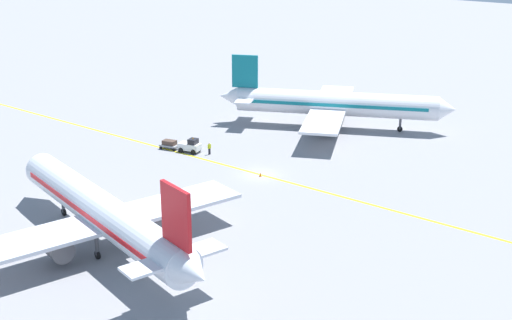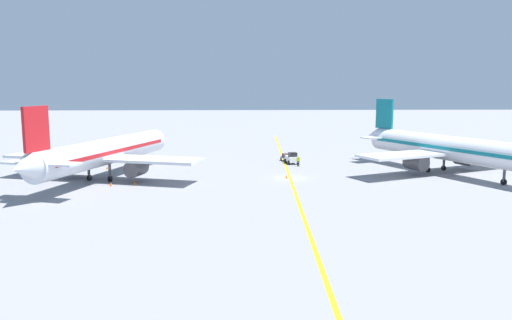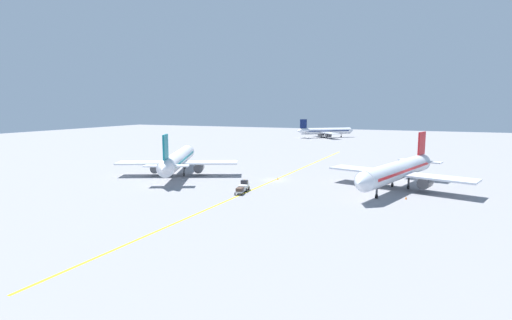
{
  "view_description": "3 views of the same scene",
  "coord_description": "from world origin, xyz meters",
  "px_view_note": "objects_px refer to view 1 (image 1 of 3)",
  "views": [
    {
      "loc": [
        67.61,
        48.3,
        30.56
      ],
      "look_at": [
        2.25,
        0.99,
        2.75
      ],
      "focal_mm": 50.0,
      "sensor_mm": 36.0,
      "label": 1
    },
    {
      "loc": [
        7.29,
        68.57,
        12.76
      ],
      "look_at": [
        4.73,
        -1.19,
        2.4
      ],
      "focal_mm": 35.0,
      "sensor_mm": 36.0,
      "label": 2
    },
    {
      "loc": [
        29.91,
        -81.54,
        16.26
      ],
      "look_at": [
        -4.25,
        -0.68,
        4.31
      ],
      "focal_mm": 28.0,
      "sensor_mm": 36.0,
      "label": 3
    }
  ],
  "objects_px": {
    "ground_crew_worker": "(209,148)",
    "traffic_cone_by_wingtip": "(172,240)",
    "traffic_cone_near_nose": "(34,231)",
    "airplane_adjacent_stand": "(103,213)",
    "traffic_cone_mid_apron": "(260,174)",
    "baggage_tug_white": "(190,146)",
    "traffic_cone_far_edge": "(158,252)",
    "baggage_cart_trailing": "(170,144)",
    "airplane_at_gate": "(333,104)"
  },
  "relations": [
    {
      "from": "airplane_adjacent_stand",
      "to": "ground_crew_worker",
      "type": "relative_size",
      "value": 20.73
    },
    {
      "from": "baggage_tug_white",
      "to": "traffic_cone_near_nose",
      "type": "relative_size",
      "value": 5.87
    },
    {
      "from": "airplane_at_gate",
      "to": "traffic_cone_mid_apron",
      "type": "height_order",
      "value": "airplane_at_gate"
    },
    {
      "from": "baggage_cart_trailing",
      "to": "ground_crew_worker",
      "type": "distance_m",
      "value": 6.12
    },
    {
      "from": "baggage_cart_trailing",
      "to": "traffic_cone_far_edge",
      "type": "relative_size",
      "value": 5.12
    },
    {
      "from": "airplane_adjacent_stand",
      "to": "traffic_cone_by_wingtip",
      "type": "distance_m",
      "value": 7.26
    },
    {
      "from": "traffic_cone_mid_apron",
      "to": "traffic_cone_far_edge",
      "type": "bearing_deg",
      "value": 11.29
    },
    {
      "from": "ground_crew_worker",
      "to": "traffic_cone_by_wingtip",
      "type": "distance_m",
      "value": 27.26
    },
    {
      "from": "traffic_cone_near_nose",
      "to": "traffic_cone_by_wingtip",
      "type": "bearing_deg",
      "value": 118.26
    },
    {
      "from": "baggage_tug_white",
      "to": "traffic_cone_by_wingtip",
      "type": "bearing_deg",
      "value": 37.18
    },
    {
      "from": "baggage_tug_white",
      "to": "traffic_cone_mid_apron",
      "type": "height_order",
      "value": "baggage_tug_white"
    },
    {
      "from": "traffic_cone_near_nose",
      "to": "traffic_cone_far_edge",
      "type": "bearing_deg",
      "value": 106.35
    },
    {
      "from": "baggage_tug_white",
      "to": "traffic_cone_mid_apron",
      "type": "xyz_separation_m",
      "value": [
        2.18,
        13.26,
        -0.63
      ]
    },
    {
      "from": "traffic_cone_by_wingtip",
      "to": "traffic_cone_mid_apron",
      "type": "bearing_deg",
      "value": -169.45
    },
    {
      "from": "traffic_cone_near_nose",
      "to": "traffic_cone_far_edge",
      "type": "distance_m",
      "value": 13.97
    },
    {
      "from": "ground_crew_worker",
      "to": "traffic_cone_near_nose",
      "type": "height_order",
      "value": "ground_crew_worker"
    },
    {
      "from": "airplane_at_gate",
      "to": "traffic_cone_mid_apron",
      "type": "relative_size",
      "value": 61.15
    },
    {
      "from": "baggage_tug_white",
      "to": "traffic_cone_far_edge",
      "type": "height_order",
      "value": "baggage_tug_white"
    },
    {
      "from": "traffic_cone_mid_apron",
      "to": "traffic_cone_far_edge",
      "type": "relative_size",
      "value": 1.0
    },
    {
      "from": "airplane_at_gate",
      "to": "baggage_tug_white",
      "type": "bearing_deg",
      "value": -24.28
    },
    {
      "from": "baggage_cart_trailing",
      "to": "traffic_cone_far_edge",
      "type": "distance_m",
      "value": 32.46
    },
    {
      "from": "baggage_cart_trailing",
      "to": "traffic_cone_mid_apron",
      "type": "distance_m",
      "value": 16.57
    },
    {
      "from": "baggage_cart_trailing",
      "to": "traffic_cone_far_edge",
      "type": "xyz_separation_m",
      "value": [
        24.65,
        21.1,
        -0.49
      ]
    },
    {
      "from": "airplane_adjacent_stand",
      "to": "baggage_tug_white",
      "type": "bearing_deg",
      "value": -154.85
    },
    {
      "from": "baggage_cart_trailing",
      "to": "traffic_cone_near_nose",
      "type": "bearing_deg",
      "value": 15.07
    },
    {
      "from": "airplane_at_gate",
      "to": "ground_crew_worker",
      "type": "bearing_deg",
      "value": -18.58
    },
    {
      "from": "airplane_at_gate",
      "to": "airplane_adjacent_stand",
      "type": "relative_size",
      "value": 0.97
    },
    {
      "from": "traffic_cone_near_nose",
      "to": "traffic_cone_by_wingtip",
      "type": "distance_m",
      "value": 14.27
    },
    {
      "from": "traffic_cone_mid_apron",
      "to": "traffic_cone_far_edge",
      "type": "height_order",
      "value": "same"
    },
    {
      "from": "baggage_tug_white",
      "to": "ground_crew_worker",
      "type": "bearing_deg",
      "value": 105.32
    },
    {
      "from": "ground_crew_worker",
      "to": "traffic_cone_near_nose",
      "type": "relative_size",
      "value": 3.05
    },
    {
      "from": "baggage_cart_trailing",
      "to": "traffic_cone_far_edge",
      "type": "bearing_deg",
      "value": 40.57
    },
    {
      "from": "traffic_cone_mid_apron",
      "to": "traffic_cone_by_wingtip",
      "type": "bearing_deg",
      "value": 10.55
    },
    {
      "from": "traffic_cone_far_edge",
      "to": "airplane_at_gate",
      "type": "bearing_deg",
      "value": -170.14
    },
    {
      "from": "traffic_cone_far_edge",
      "to": "traffic_cone_near_nose",
      "type": "bearing_deg",
      "value": -73.65
    },
    {
      "from": "traffic_cone_near_nose",
      "to": "airplane_at_gate",
      "type": "bearing_deg",
      "value": 174.08
    },
    {
      "from": "airplane_at_gate",
      "to": "baggage_cart_trailing",
      "type": "relative_size",
      "value": 11.93
    },
    {
      "from": "baggage_tug_white",
      "to": "traffic_cone_far_edge",
      "type": "xyz_separation_m",
      "value": [
        25.28,
        17.87,
        -0.63
      ]
    },
    {
      "from": "ground_crew_worker",
      "to": "traffic_cone_mid_apron",
      "type": "bearing_deg",
      "value": 74.47
    },
    {
      "from": "baggage_tug_white",
      "to": "traffic_cone_by_wingtip",
      "type": "height_order",
      "value": "baggage_tug_white"
    },
    {
      "from": "ground_crew_worker",
      "to": "traffic_cone_far_edge",
      "type": "distance_m",
      "value": 30.12
    },
    {
      "from": "airplane_adjacent_stand",
      "to": "traffic_cone_mid_apron",
      "type": "xyz_separation_m",
      "value": [
        -25.07,
        0.46,
        -3.43
      ]
    },
    {
      "from": "airplane_at_gate",
      "to": "ground_crew_worker",
      "type": "height_order",
      "value": "airplane_at_gate"
    },
    {
      "from": "airplane_at_gate",
      "to": "traffic_cone_far_edge",
      "type": "xyz_separation_m",
      "value": [
        46.84,
        8.14,
        -3.43
      ]
    },
    {
      "from": "airplane_at_gate",
      "to": "baggage_cart_trailing",
      "type": "xyz_separation_m",
      "value": [
        22.19,
        -12.96,
        -2.95
      ]
    },
    {
      "from": "baggage_tug_white",
      "to": "ground_crew_worker",
      "type": "height_order",
      "value": "baggage_tug_white"
    },
    {
      "from": "airplane_adjacent_stand",
      "to": "ground_crew_worker",
      "type": "distance_m",
      "value": 29.88
    },
    {
      "from": "traffic_cone_mid_apron",
      "to": "traffic_cone_far_edge",
      "type": "distance_m",
      "value": 23.56
    },
    {
      "from": "traffic_cone_near_nose",
      "to": "traffic_cone_mid_apron",
      "type": "xyz_separation_m",
      "value": [
        -27.03,
        8.8,
        0.0
      ]
    },
    {
      "from": "airplane_adjacent_stand",
      "to": "airplane_at_gate",
      "type": "bearing_deg",
      "value": -176.41
    }
  ]
}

